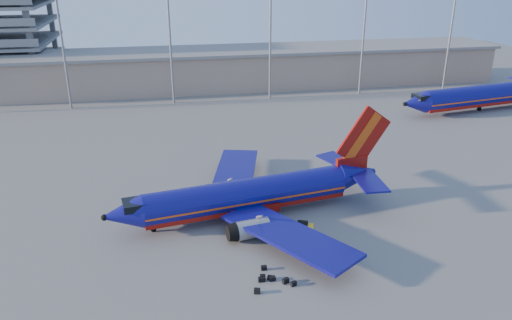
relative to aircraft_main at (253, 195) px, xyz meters
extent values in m
plane|color=slate|center=(-1.92, 4.16, -2.46)|extent=(220.00, 220.00, 0.00)
cube|color=gray|center=(8.08, 62.16, 1.54)|extent=(120.00, 15.00, 8.00)
cube|color=slate|center=(8.08, 62.16, 5.74)|extent=(122.00, 16.00, 0.60)
cylinder|color=gray|center=(-26.92, 50.16, 11.54)|extent=(0.44, 0.44, 28.00)
cylinder|color=gray|center=(-6.92, 50.16, 11.54)|extent=(0.44, 0.44, 28.00)
cylinder|color=gray|center=(13.08, 50.16, 11.54)|extent=(0.44, 0.44, 28.00)
cylinder|color=gray|center=(33.08, 50.16, 11.54)|extent=(0.44, 0.44, 28.00)
cylinder|color=gray|center=(53.08, 50.16, 11.54)|extent=(0.44, 0.44, 28.00)
cylinder|color=navy|center=(-0.80, -0.13, 0.16)|extent=(23.51, 7.32, 3.58)
cube|color=maroon|center=(-0.80, -0.13, -0.76)|extent=(23.40, 6.66, 1.26)
cube|color=#D64E12|center=(-0.80, -0.13, -0.09)|extent=(23.52, 7.36, 0.21)
cone|color=navy|center=(-14.27, -2.36, 0.16)|extent=(4.60, 4.20, 3.58)
cube|color=black|center=(-13.03, -2.15, 1.08)|extent=(2.70, 2.86, 0.77)
cone|color=navy|center=(13.14, 2.17, 0.49)|extent=(5.55, 4.36, 3.58)
cube|color=maroon|center=(12.38, 2.05, 1.80)|extent=(4.10, 1.19, 2.13)
cube|color=maroon|center=(13.72, 2.27, 5.19)|extent=(7.06, 1.46, 7.73)
cube|color=#D64E12|center=(13.52, 2.24, 5.19)|extent=(4.73, 1.17, 6.06)
cube|color=navy|center=(12.22, 5.36, 1.03)|extent=(4.96, 6.83, 0.21)
cube|color=navy|center=(13.30, -1.14, 1.03)|extent=(3.18, 6.32, 0.21)
cube|color=navy|center=(-0.76, 8.51, -0.72)|extent=(8.47, 15.74, 0.34)
cube|color=navy|center=(2.02, -8.30, -0.72)|extent=(12.30, 15.19, 0.34)
cube|color=maroon|center=(-0.33, -0.05, -1.15)|extent=(6.35, 4.67, 0.97)
cylinder|color=gray|center=(-2.77, 4.64, -1.35)|extent=(3.77, 2.57, 2.03)
cylinder|color=gray|center=(-1.13, -5.29, -1.35)|extent=(3.77, 2.57, 2.03)
cylinder|color=gray|center=(-11.31, -1.87, -1.93)|extent=(0.27, 0.27, 1.06)
cylinder|color=black|center=(-11.31, -1.87, -2.15)|extent=(0.65, 0.34, 0.62)
cylinder|color=black|center=(0.22, 2.59, -2.05)|extent=(0.89, 0.66, 0.81)
cylinder|color=black|center=(1.04, -2.38, -2.05)|extent=(0.89, 0.66, 0.81)
cylinder|color=navy|center=(50.99, 33.30, 0.50)|extent=(26.58, 8.30, 4.05)
cube|color=maroon|center=(50.99, 33.30, -0.54)|extent=(26.46, 7.54, 1.42)
cube|color=#D64E12|center=(50.99, 33.30, 0.22)|extent=(26.59, 8.34, 0.24)
cone|color=navy|center=(35.76, 30.77, 0.50)|extent=(5.20, 4.75, 4.05)
cube|color=black|center=(37.17, 31.01, 1.54)|extent=(3.06, 3.24, 0.88)
cylinder|color=black|center=(50.99, 33.30, -1.97)|extent=(0.88, 0.88, 0.99)
cube|color=yellow|center=(4.03, -6.02, -1.64)|extent=(2.63, 2.11, 1.10)
cube|color=black|center=(4.03, -6.02, -0.98)|extent=(1.48, 1.54, 0.38)
cylinder|color=black|center=(3.46, -5.12, -2.17)|extent=(0.60, 0.40, 0.57)
cylinder|color=black|center=(2.99, -6.23, -2.17)|extent=(0.60, 0.40, 0.57)
cylinder|color=black|center=(5.07, -5.80, -2.17)|extent=(0.60, 0.40, 0.57)
cylinder|color=black|center=(4.60, -6.91, -2.17)|extent=(0.60, 0.40, 0.57)
cube|color=black|center=(-2.46, -14.51, -2.23)|extent=(0.63, 0.51, 0.47)
cube|color=black|center=(-1.72, -12.92, -2.23)|extent=(0.63, 0.36, 0.46)
cube|color=black|center=(0.96, -14.07, -2.24)|extent=(0.59, 0.46, 0.43)
cube|color=black|center=(-0.88, -12.77, -2.27)|extent=(0.64, 0.54, 0.39)
cube|color=black|center=(-0.73, -12.95, -2.25)|extent=(0.59, 0.45, 0.41)
cube|color=black|center=(0.35, -13.55, -2.22)|extent=(0.67, 0.55, 0.48)
cube|color=black|center=(-1.57, -12.66, -2.19)|extent=(0.50, 0.38, 0.53)
cube|color=black|center=(-1.13, -11.13, -2.25)|extent=(0.54, 0.39, 0.41)
camera|label=1|loc=(-9.52, -49.96, 24.68)|focal=35.00mm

